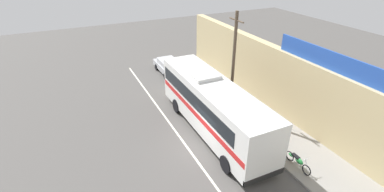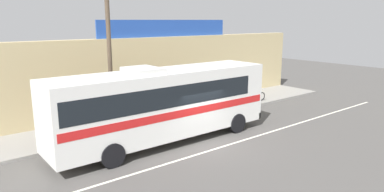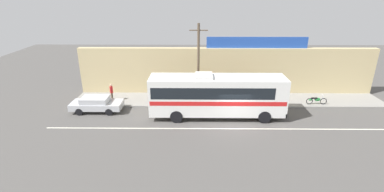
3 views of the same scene
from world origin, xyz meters
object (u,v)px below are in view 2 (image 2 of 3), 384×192
Objects in this scene: motorcycle_black at (256,96)px; utility_pole at (110,59)px; motorcycle_orange at (212,105)px; intercity_bus at (163,101)px.

utility_pole is at bearing -179.71° from motorcycle_black.
utility_pole is 7.73m from motorcycle_orange.
intercity_bus is 3.45m from utility_pole.
motorcycle_black is (11.10, 0.06, -3.43)m from utility_pole.
motorcycle_black is (4.18, -0.05, 0.00)m from motorcycle_orange.
intercity_bus is at bearing -58.62° from utility_pole.
utility_pole reaches higher than motorcycle_orange.
intercity_bus reaches higher than motorcycle_black.
motorcycle_orange is 4.18m from motorcycle_black.
utility_pole reaches higher than intercity_bus.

